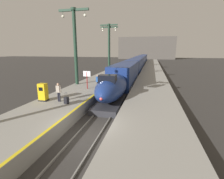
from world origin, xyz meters
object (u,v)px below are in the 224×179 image
at_px(station_column_far, 109,43).
at_px(passenger_near_edge, 59,91).
at_px(station_column_mid, 75,40).
at_px(passenger_mid_platform, 98,81).
at_px(rolling_suitcase, 66,100).
at_px(highspeed_train_main, 138,63).
at_px(station_column_distant, 109,44).
at_px(departure_info_board, 87,76).
at_px(ticket_machine_yellow, 43,93).

bearing_deg(station_column_far, passenger_near_edge, -85.78).
height_order(station_column_mid, passenger_near_edge, station_column_mid).
bearing_deg(passenger_mid_platform, passenger_near_edge, -107.90).
distance_m(passenger_near_edge, rolling_suitcase, 1.24).
height_order(highspeed_train_main, station_column_distant, station_column_distant).
xyz_separation_m(station_column_mid, departure_info_board, (2.40, -2.31, -4.26)).
distance_m(station_column_far, rolling_suitcase, 26.49).
height_order(highspeed_train_main, passenger_mid_platform, highspeed_train_main).
height_order(highspeed_train_main, station_column_far, station_column_far).
xyz_separation_m(passenger_mid_platform, ticket_machine_yellow, (-3.32, -5.70, -0.25)).
bearing_deg(station_column_distant, passenger_mid_platform, -79.59).
bearing_deg(departure_info_board, station_column_distant, 96.80).
xyz_separation_m(station_column_distant, ticket_machine_yellow, (0.35, -25.69, -5.15)).
distance_m(rolling_suitcase, departure_info_board, 5.97).
distance_m(passenger_near_edge, passenger_mid_platform, 5.88).
bearing_deg(passenger_mid_platform, rolling_suitcase, -98.15).
bearing_deg(station_column_mid, highspeed_train_main, 78.58).
height_order(highspeed_train_main, rolling_suitcase, highspeed_train_main).
relative_size(station_column_distant, ticket_machine_yellow, 6.17).
bearing_deg(station_column_distant, highspeed_train_main, 62.50).
relative_size(highspeed_train_main, station_column_distant, 7.73).
xyz_separation_m(station_column_distant, rolling_suitcase, (2.81, -26.01, -5.58)).
distance_m(station_column_far, station_column_distant, 0.38).
xyz_separation_m(passenger_near_edge, passenger_mid_platform, (1.81, 5.60, 0.00)).
height_order(passenger_near_edge, departure_info_board, departure_info_board).
distance_m(station_column_distant, ticket_machine_yellow, 26.21).
relative_size(station_column_distant, passenger_mid_platform, 5.84).
relative_size(station_column_mid, station_column_far, 0.94).
bearing_deg(rolling_suitcase, station_column_distant, 96.17).
xyz_separation_m(passenger_near_edge, departure_info_board, (0.54, 5.41, 0.52)).
height_order(passenger_near_edge, ticket_machine_yellow, passenger_near_edge).
bearing_deg(passenger_near_edge, passenger_mid_platform, 72.10).
xyz_separation_m(passenger_near_edge, ticket_machine_yellow, (-1.51, -0.10, -0.25)).
height_order(station_column_mid, rolling_suitcase, station_column_mid).
bearing_deg(passenger_mid_platform, ticket_machine_yellow, -120.23).
distance_m(highspeed_train_main, passenger_mid_platform, 31.41).
height_order(passenger_mid_platform, rolling_suitcase, passenger_mid_platform).
height_order(station_column_far, passenger_mid_platform, station_column_far).
height_order(highspeed_train_main, station_column_mid, station_column_mid).
relative_size(passenger_near_edge, rolling_suitcase, 1.72).
relative_size(rolling_suitcase, ticket_machine_yellow, 0.61).
xyz_separation_m(passenger_mid_platform, departure_info_board, (-1.27, -0.18, 0.52)).
bearing_deg(highspeed_train_main, departure_info_board, -96.33).
bearing_deg(station_column_mid, ticket_machine_yellow, -87.44).
height_order(passenger_mid_platform, departure_info_board, departure_info_board).
distance_m(rolling_suitcase, ticket_machine_yellow, 2.52).
xyz_separation_m(highspeed_train_main, passenger_mid_platform, (-2.23, -31.33, 0.07)).
relative_size(passenger_mid_platform, ticket_machine_yellow, 1.06).
relative_size(station_column_distant, rolling_suitcase, 10.05).
bearing_deg(rolling_suitcase, highspeed_train_main, 85.27).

